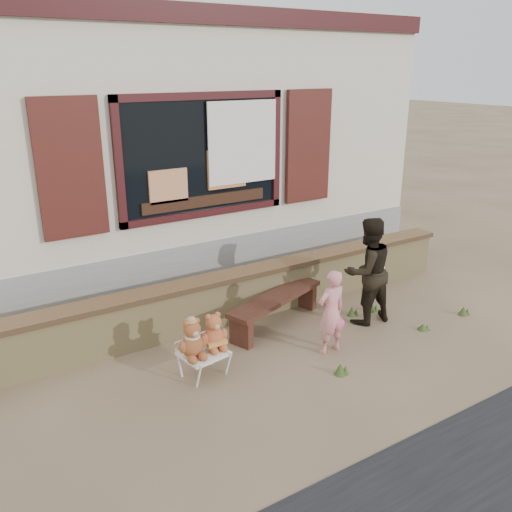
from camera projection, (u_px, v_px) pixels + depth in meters
ground at (282, 348)px, 6.55m from camera, size 80.00×80.00×0.00m
shopfront at (137, 140)px, 9.47m from camera, size 8.04×5.13×4.00m
brick_wall at (240, 294)px, 7.24m from camera, size 7.10×0.36×0.67m
bench at (276, 304)px, 7.03m from camera, size 1.63×0.86×0.41m
folding_chair at (204, 354)px, 5.89m from camera, size 0.53×0.48×0.29m
teddy_bear_left at (192, 338)px, 5.72m from camera, size 0.37×0.33×0.45m
teddy_bear_right at (213, 330)px, 5.89m from camera, size 0.35×0.32×0.43m
child at (331, 312)px, 6.31m from camera, size 0.38×0.25×1.03m
adult at (367, 271)px, 7.01m from camera, size 0.73×0.59×1.43m
fan_right at (375, 274)px, 8.22m from camera, size 0.29×0.20×0.46m
grass_tufts at (376, 328)px, 6.92m from camera, size 3.69×1.36×0.14m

